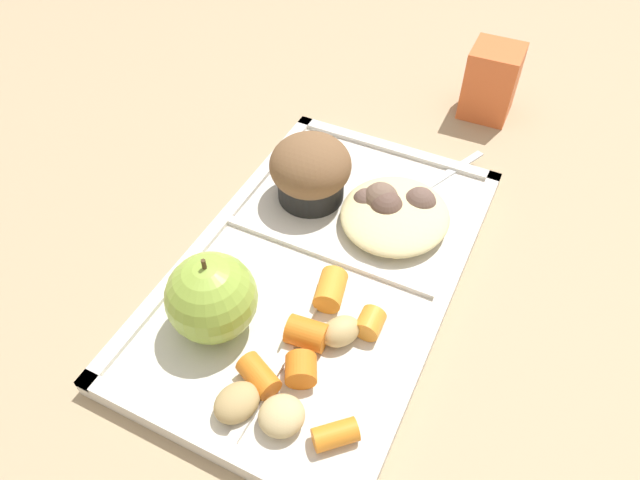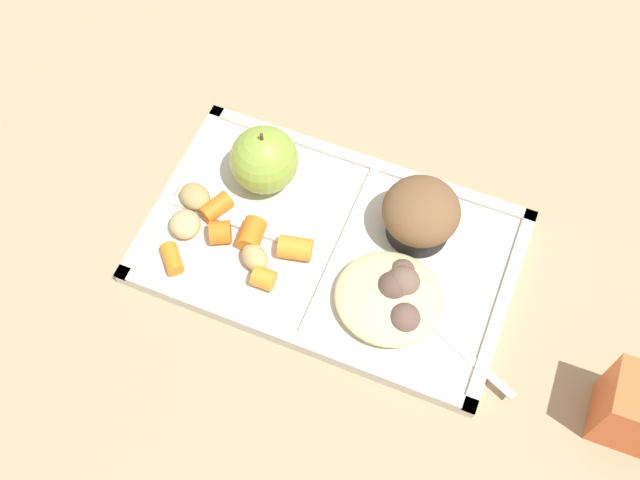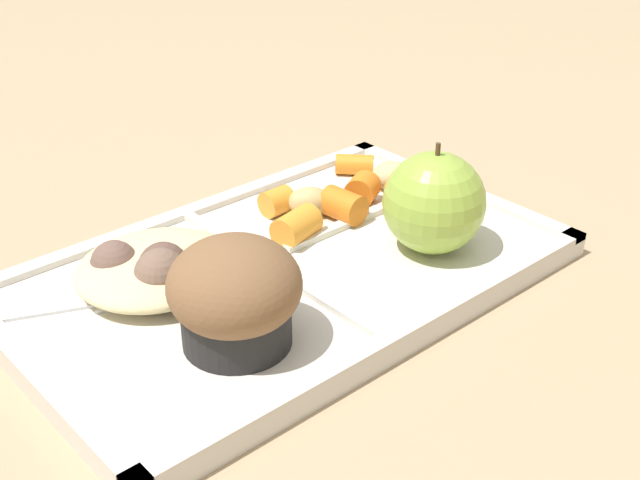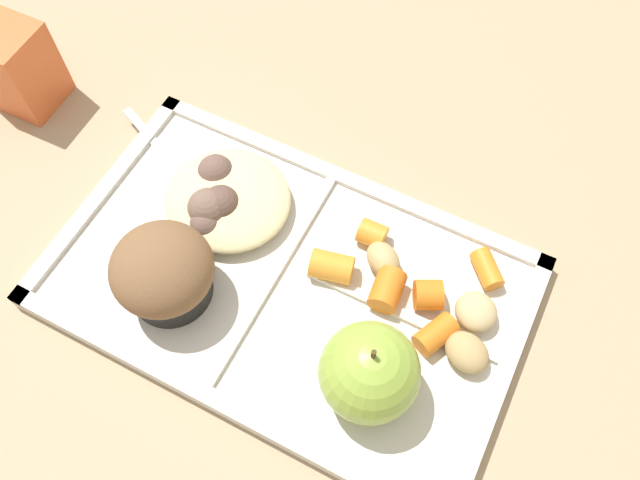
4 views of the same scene
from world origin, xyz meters
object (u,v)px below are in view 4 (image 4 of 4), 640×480
(lunch_tray, at_px, (287,284))
(milk_carton, at_px, (18,67))
(green_apple, at_px, (369,372))
(bran_muffin, at_px, (164,273))
(plastic_fork, at_px, (180,173))

(lunch_tray, height_order, milk_carton, milk_carton)
(green_apple, bearing_deg, bran_muffin, -0.00)
(bran_muffin, relative_size, milk_carton, 0.95)
(lunch_tray, relative_size, green_apple, 4.68)
(bran_muffin, bearing_deg, green_apple, 180.00)
(green_apple, relative_size, milk_carton, 0.97)
(lunch_tray, bearing_deg, milk_carton, -11.85)
(bran_muffin, height_order, plastic_fork, bran_muffin)
(green_apple, relative_size, plastic_fork, 0.55)
(milk_carton, bearing_deg, plastic_fork, 173.13)
(plastic_fork, bearing_deg, green_apple, 156.69)
(lunch_tray, distance_m, green_apple, 0.12)
(lunch_tray, distance_m, milk_carton, 0.34)
(lunch_tray, distance_m, plastic_fork, 0.15)
(plastic_fork, bearing_deg, bran_muffin, 119.77)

